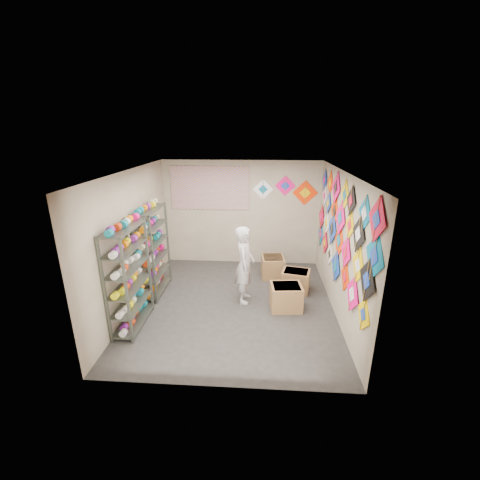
# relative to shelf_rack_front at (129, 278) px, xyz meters

# --- Properties ---
(ground) EXTENTS (4.50, 4.50, 0.00)m
(ground) POSITION_rel_shelf_rack_front_xyz_m (1.78, 0.85, -0.95)
(ground) COLOR #2D2B28
(room_walls) EXTENTS (4.50, 4.50, 4.50)m
(room_walls) POSITION_rel_shelf_rack_front_xyz_m (1.78, 0.85, 0.69)
(room_walls) COLOR tan
(room_walls) RESTS_ON ground
(shelf_rack_front) EXTENTS (0.40, 1.10, 1.90)m
(shelf_rack_front) POSITION_rel_shelf_rack_front_xyz_m (0.00, 0.00, 0.00)
(shelf_rack_front) COLOR #4C5147
(shelf_rack_front) RESTS_ON ground
(shelf_rack_back) EXTENTS (0.40, 1.10, 1.90)m
(shelf_rack_back) POSITION_rel_shelf_rack_front_xyz_m (0.00, 1.30, 0.00)
(shelf_rack_back) COLOR #4C5147
(shelf_rack_back) RESTS_ON ground
(string_spools) EXTENTS (0.12, 2.36, 0.12)m
(string_spools) POSITION_rel_shelf_rack_front_xyz_m (-0.00, 0.65, 0.10)
(string_spools) COLOR #F50E7B
(string_spools) RESTS_ON ground
(kite_wall_display) EXTENTS (0.06, 4.31, 2.08)m
(kite_wall_display) POSITION_rel_shelf_rack_front_xyz_m (3.76, 0.80, 0.70)
(kite_wall_display) COLOR #F6C500
(kite_wall_display) RESTS_ON room_walls
(back_wall_kites) EXTENTS (1.63, 0.02, 0.74)m
(back_wall_kites) POSITION_rel_shelf_rack_front_xyz_m (2.94, 3.09, 1.03)
(back_wall_kites) COLOR white
(back_wall_kites) RESTS_ON room_walls
(poster) EXTENTS (2.00, 0.01, 1.10)m
(poster) POSITION_rel_shelf_rack_front_xyz_m (0.98, 3.08, 1.05)
(poster) COLOR #7E54B7
(poster) RESTS_ON room_walls
(shopkeeper) EXTENTS (0.62, 0.43, 1.62)m
(shopkeeper) POSITION_rel_shelf_rack_front_xyz_m (1.98, 1.04, -0.14)
(shopkeeper) COLOR beige
(shopkeeper) RESTS_ON ground
(carton_a) EXTENTS (0.65, 0.56, 0.51)m
(carton_a) POSITION_rel_shelf_rack_front_xyz_m (2.82, 0.76, -0.70)
(carton_a) COLOR #9A6C43
(carton_a) RESTS_ON ground
(carton_b) EXTENTS (0.68, 0.60, 0.48)m
(carton_b) POSITION_rel_shelf_rack_front_xyz_m (3.09, 1.53, -0.71)
(carton_b) COLOR #9A6C43
(carton_b) RESTS_ON ground
(carton_c) EXTENTS (0.57, 0.62, 0.51)m
(carton_c) POSITION_rel_shelf_rack_front_xyz_m (2.60, 2.24, -0.70)
(carton_c) COLOR #9A6C43
(carton_c) RESTS_ON ground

